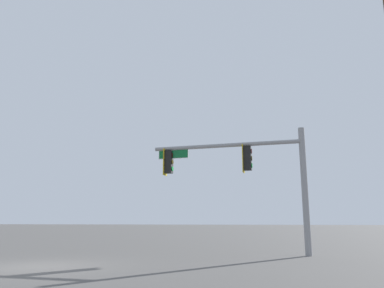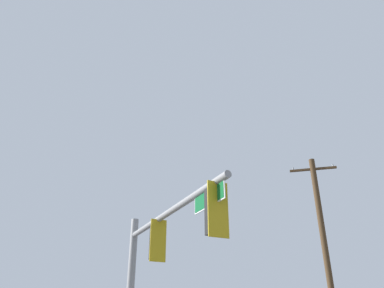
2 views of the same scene
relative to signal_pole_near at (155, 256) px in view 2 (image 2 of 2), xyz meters
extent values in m
cylinder|color=gray|center=(1.09, 0.01, 1.12)|extent=(6.99, 0.27, 0.19)
cube|color=gold|center=(0.23, 0.00, 0.45)|extent=(0.04, 0.52, 1.30)
cube|color=black|center=(0.04, 0.00, 0.45)|extent=(0.36, 0.32, 1.10)
cylinder|color=black|center=(0.04, 0.00, 1.06)|extent=(0.04, 0.04, 0.12)
cylinder|color=#340503|center=(-0.16, 0.00, 0.78)|extent=(0.03, 0.22, 0.22)
cylinder|color=#392D05|center=(-0.16, 0.00, 0.45)|extent=(0.03, 0.22, 0.22)
cylinder|color=green|center=(-0.16, 0.00, 0.12)|extent=(0.03, 0.22, 0.22)
cube|color=gold|center=(4.08, 0.05, 0.45)|extent=(0.04, 0.52, 1.30)
cube|color=black|center=(3.89, 0.05, 0.45)|extent=(0.36, 0.32, 1.10)
cylinder|color=black|center=(3.89, 0.05, 1.06)|extent=(0.04, 0.04, 0.12)
cylinder|color=#340503|center=(3.69, 0.05, 0.78)|extent=(0.03, 0.22, 0.22)
cylinder|color=#392D05|center=(3.69, 0.05, 0.45)|extent=(0.03, 0.22, 0.22)
cylinder|color=green|center=(3.69, 0.05, 0.12)|extent=(0.03, 0.22, 0.22)
cube|color=#0F602D|center=(3.65, 0.05, 0.83)|extent=(1.47, 0.06, 0.39)
cube|color=white|center=(3.65, 0.05, 0.83)|extent=(1.53, 0.04, 0.45)
cylinder|color=#47331E|center=(-4.01, 10.82, 1.50)|extent=(0.32, 0.32, 10.64)
cube|color=#47331E|center=(-4.01, 10.82, 6.22)|extent=(1.71, 2.12, 0.12)
cylinder|color=gray|center=(-4.69, 9.95, 6.34)|extent=(0.08, 0.08, 0.16)
cylinder|color=gray|center=(-3.32, 11.69, 6.34)|extent=(0.08, 0.08, 0.16)
camera|label=1|loc=(-2.45, 16.99, -2.42)|focal=35.00mm
camera|label=2|loc=(11.36, -3.94, -1.94)|focal=35.00mm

